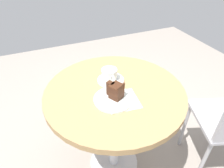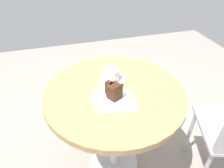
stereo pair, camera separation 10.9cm
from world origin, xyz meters
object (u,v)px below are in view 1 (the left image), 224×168
saucer (111,80)px  coffee_cup (109,74)px  teaspoon (118,81)px  cake_slice (116,91)px  cake_plate (113,99)px  napkin (121,100)px  fork (114,91)px

saucer → coffee_cup: (-0.01, -0.01, 0.04)m
teaspoon → cake_slice: size_ratio=0.96×
teaspoon → cake_plate: (0.13, -0.08, -0.01)m
napkin → coffee_cup: bearing=175.7°
saucer → cake_slice: (0.16, -0.04, 0.05)m
cake_plate → teaspoon: bearing=148.1°
coffee_cup → cake_slice: size_ratio=1.28×
coffee_cup → cake_slice: cake_slice is taller
saucer → coffee_cup: bearing=-135.7°
teaspoon → cake_plate: size_ratio=0.45×
saucer → napkin: 0.19m
teaspoon → napkin: teaspoon is taller
teaspoon → coffee_cup: bearing=-118.1°
coffee_cup → fork: 0.13m
saucer → teaspoon: (0.03, 0.03, 0.01)m
coffee_cup → napkin: coffee_cup is taller
saucer → coffee_cup: 0.04m
teaspoon → cake_plate: 0.16m
cake_slice → fork: (-0.04, 0.01, -0.04)m
teaspoon → fork: (0.08, -0.06, 0.00)m
saucer → cake_plate: size_ratio=0.76×
saucer → fork: 0.12m
fork → napkin: fork is taller
cake_slice → cake_plate: bearing=-65.1°
fork → cake_plate: bearing=-124.7°
coffee_cup → cake_slice: 0.17m
fork → napkin: 0.07m
cake_plate → cake_slice: 0.05m
teaspoon → napkin: size_ratio=0.48×
cake_plate → cake_slice: (-0.01, 0.01, 0.05)m
saucer → fork: fork is taller
coffee_cup → cake_plate: (0.17, -0.05, -0.04)m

